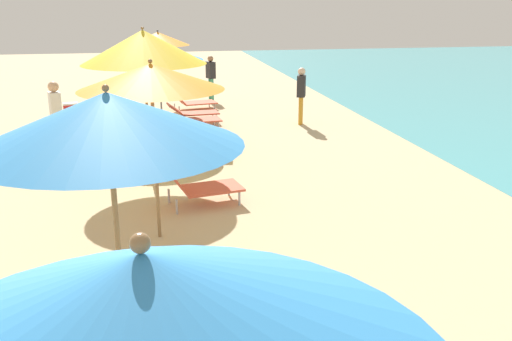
# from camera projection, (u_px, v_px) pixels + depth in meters

# --- Properties ---
(umbrella_second) EXTENTS (1.98, 1.98, 2.79)m
(umbrella_second) POSITION_uv_depth(u_px,v_px,m) (145.00, 323.00, 1.60)
(umbrella_second) COLOR olive
(umbrella_second) RESTS_ON ground
(umbrella_third) EXTENTS (2.23, 2.23, 2.75)m
(umbrella_third) POSITION_uv_depth(u_px,v_px,m) (108.00, 120.00, 4.52)
(umbrella_third) COLOR olive
(umbrella_third) RESTS_ON ground
(lounger_third_shoreside) EXTENTS (1.36, 0.80, 0.60)m
(lounger_third_shoreside) POSITION_uv_depth(u_px,v_px,m) (226.00, 278.00, 6.38)
(lounger_third_shoreside) COLOR #4CA572
(lounger_third_shoreside) RESTS_ON ground
(umbrella_fourth) EXTENTS (2.03, 2.03, 2.62)m
(umbrella_fourth) POSITION_uv_depth(u_px,v_px,m) (151.00, 77.00, 7.62)
(umbrella_fourth) COLOR olive
(umbrella_fourth) RESTS_ON ground
(lounger_fourth_shoreside) EXTENTS (1.37, 0.89, 0.66)m
(lounger_fourth_shoreside) POSITION_uv_depth(u_px,v_px,m) (202.00, 187.00, 9.52)
(lounger_fourth_shoreside) COLOR #D8593F
(lounger_fourth_shoreside) RESTS_ON ground
(umbrella_fifth) EXTENTS (2.41, 2.41, 2.90)m
(umbrella_fifth) POSITION_uv_depth(u_px,v_px,m) (143.00, 47.00, 10.63)
(umbrella_fifth) COLOR olive
(umbrella_fifth) RESTS_ON ground
(lounger_fifth_shoreside) EXTENTS (1.44, 0.81, 0.52)m
(lounger_fifth_shoreside) POSITION_uv_depth(u_px,v_px,m) (198.00, 147.00, 12.35)
(lounger_fifth_shoreside) COLOR yellow
(lounger_fifth_shoreside) RESTS_ON ground
(umbrella_sixth) EXTENTS (2.55, 2.55, 2.51)m
(umbrella_sixth) POSITION_uv_depth(u_px,v_px,m) (150.00, 51.00, 13.36)
(umbrella_sixth) COLOR olive
(umbrella_sixth) RESTS_ON ground
(lounger_sixth_shoreside) EXTENTS (1.63, 0.86, 0.55)m
(lounger_sixth_shoreside) POSITION_uv_depth(u_px,v_px,m) (191.00, 119.00, 15.03)
(lounger_sixth_shoreside) COLOR #D8593F
(lounger_sixth_shoreside) RESTS_ON ground
(lounger_sixth_inland) EXTENTS (1.66, 0.95, 0.56)m
(lounger_sixth_inland) POSITION_uv_depth(u_px,v_px,m) (201.00, 137.00, 13.21)
(lounger_sixth_inland) COLOR #D8593F
(lounger_sixth_inland) RESTS_ON ground
(umbrella_farthest) EXTENTS (1.84, 1.84, 2.55)m
(umbrella_farthest) POSITION_uv_depth(u_px,v_px,m) (158.00, 39.00, 16.21)
(umbrella_farthest) COLOR #4C4C51
(umbrella_farthest) RESTS_ON ground
(lounger_farthest_shoreside) EXTENTS (1.48, 0.95, 0.58)m
(lounger_farthest_shoreside) POSITION_uv_depth(u_px,v_px,m) (193.00, 101.00, 17.85)
(lounger_farthest_shoreside) COLOR #D8593F
(lounger_farthest_shoreside) RESTS_ON ground
(lounger_farthest_inland) EXTENTS (1.48, 0.73, 0.59)m
(lounger_farthest_inland) POSITION_uv_depth(u_px,v_px,m) (192.00, 112.00, 15.81)
(lounger_farthest_inland) COLOR #D8593F
(lounger_farthest_inland) RESTS_ON ground
(person_walking_near) EXTENTS (0.32, 0.41, 1.72)m
(person_walking_near) POSITION_uv_depth(u_px,v_px,m) (56.00, 112.00, 12.08)
(person_walking_near) COLOR #262628
(person_walking_near) RESTS_ON ground
(person_walking_mid) EXTENTS (0.33, 0.41, 1.53)m
(person_walking_mid) POSITION_uv_depth(u_px,v_px,m) (211.00, 74.00, 19.36)
(person_walking_mid) COLOR #3F9972
(person_walking_mid) RESTS_ON ground
(person_walking_far) EXTENTS (0.33, 0.41, 1.59)m
(person_walking_far) POSITION_uv_depth(u_px,v_px,m) (301.00, 90.00, 15.53)
(person_walking_far) COLOR orange
(person_walking_far) RESTS_ON ground
(cooler_box) EXTENTS (0.49, 0.37, 0.33)m
(cooler_box) POSITION_uv_depth(u_px,v_px,m) (71.00, 108.00, 17.28)
(cooler_box) COLOR red
(cooler_box) RESTS_ON ground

